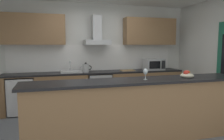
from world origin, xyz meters
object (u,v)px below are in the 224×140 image
at_px(microwave, 154,64).
at_px(wine_glass, 145,72).
at_px(sink, 71,71).
at_px(oven, 98,89).
at_px(fruit_bowl, 187,75).
at_px(chopping_board, 128,70).
at_px(refrigerator, 21,95).
at_px(range_hood, 97,36).
at_px(kettle, 86,68).

xyz_separation_m(microwave, wine_glass, (-1.21, -2.08, 0.08)).
xyz_separation_m(microwave, sink, (-2.16, 0.04, -0.12)).
relative_size(oven, sink, 1.60).
bearing_deg(microwave, oven, 178.93).
height_order(oven, wine_glass, wine_glass).
distance_m(sink, wine_glass, 2.33).
relative_size(fruit_bowl, chopping_board, 0.65).
relative_size(refrigerator, range_hood, 1.18).
xyz_separation_m(oven, wine_glass, (0.28, -2.11, 0.67)).
bearing_deg(range_hood, kettle, -152.63).
relative_size(oven, fruit_bowl, 3.64).
height_order(oven, range_hood, range_hood).
distance_m(wine_glass, chopping_board, 2.15).
distance_m(kettle, wine_glass, 2.16).
bearing_deg(microwave, range_hood, 173.97).
relative_size(refrigerator, fruit_bowl, 3.86).
distance_m(sink, range_hood, 1.09).
relative_size(sink, fruit_bowl, 2.27).
bearing_deg(refrigerator, sink, 0.70).
relative_size(kettle, fruit_bowl, 1.31).
distance_m(fruit_bowl, chopping_board, 2.11).
bearing_deg(fruit_bowl, wine_glass, 179.97).
relative_size(oven, range_hood, 1.11).
xyz_separation_m(refrigerator, range_hood, (1.79, 0.13, 1.36)).
bearing_deg(range_hood, refrigerator, -175.76).
relative_size(oven, wine_glass, 4.50).
bearing_deg(kettle, fruit_bowl, -56.78).
xyz_separation_m(range_hood, fruit_bowl, (1.04, -2.24, -0.73)).
bearing_deg(sink, oven, -0.95).
height_order(oven, kettle, kettle).
bearing_deg(refrigerator, fruit_bowl, -36.66).
bearing_deg(oven, range_hood, 90.00).
bearing_deg(microwave, fruit_bowl, -102.11).
height_order(oven, refrigerator, oven).
bearing_deg(refrigerator, wine_glass, -45.50).
distance_m(refrigerator, range_hood, 2.25).
relative_size(sink, kettle, 1.73).
bearing_deg(chopping_board, refrigerator, 179.53).
relative_size(oven, microwave, 1.60).
bearing_deg(refrigerator, kettle, -1.21).
relative_size(microwave, sink, 1.00).
relative_size(wine_glass, chopping_board, 0.52).
relative_size(kettle, wine_glass, 1.62).
distance_m(range_hood, chopping_board, 1.17).
bearing_deg(sink, refrigerator, -179.30).
height_order(oven, chopping_board, chopping_board).
bearing_deg(range_hood, fruit_bowl, -65.00).
distance_m(refrigerator, microwave, 3.34).
relative_size(kettle, chopping_board, 0.85).
height_order(oven, microwave, microwave).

